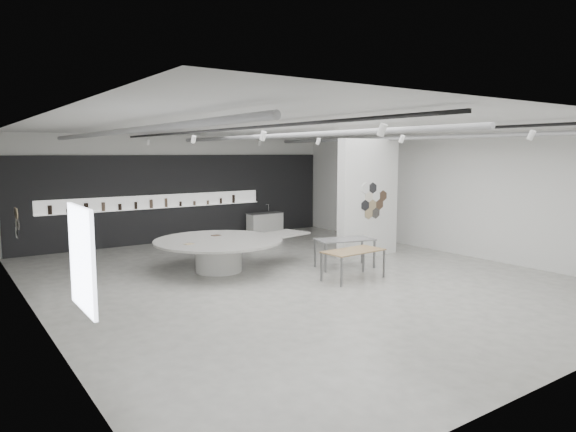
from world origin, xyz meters
TOP-DOWN VIEW (x-y plane):
  - room at (-0.09, -0.00)m, footprint 12.02×14.02m
  - back_wall_display at (-0.08, 6.93)m, footprint 11.80×0.27m
  - partition_column at (3.50, 1.00)m, footprint 2.20×0.38m
  - display_island at (-1.22, 1.71)m, footprint 4.86×4.08m
  - sample_table_wood at (1.09, -1.01)m, footprint 1.63×0.88m
  - sample_table_stone at (1.79, 0.12)m, footprint 1.72×1.15m
  - kitchen_counter at (3.23, 6.53)m, footprint 1.47×0.61m

SIDE VIEW (x-z plane):
  - kitchen_counter at x=3.23m, z-range -0.16..0.99m
  - display_island at x=-1.22m, z-range 0.13..1.01m
  - sample_table_wood at x=1.09m, z-range 0.32..1.06m
  - sample_table_stone at x=1.79m, z-range 0.34..1.15m
  - back_wall_display at x=-0.08m, z-range -0.01..3.09m
  - partition_column at x=3.50m, z-range 0.00..3.60m
  - room at x=-0.09m, z-range 0.16..3.98m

